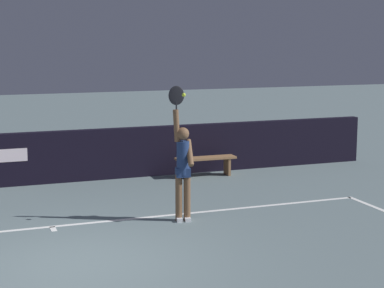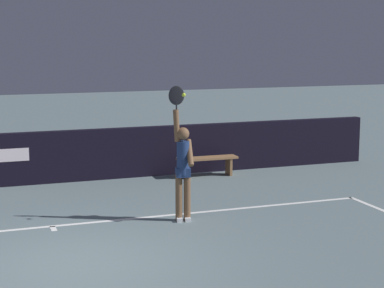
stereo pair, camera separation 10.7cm
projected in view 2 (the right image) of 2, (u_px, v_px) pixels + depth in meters
name	position (u px, v px, depth m)	size (l,w,h in m)	color
ground_plane	(71.00, 265.00, 9.51)	(60.00, 60.00, 0.00)	slate
court_lines	(77.00, 276.00, 9.06)	(12.38, 5.27, 0.00)	white
back_wall	(30.00, 158.00, 14.65)	(17.22, 0.24, 1.19)	black
tennis_player	(183.00, 165.00, 11.65)	(0.44, 0.41, 2.45)	brown
tennis_ball	(184.00, 95.00, 11.22)	(0.07, 0.07, 0.07)	#C7E42E
courtside_bench_far	(207.00, 162.00, 15.53)	(1.47, 0.38, 0.47)	#936842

